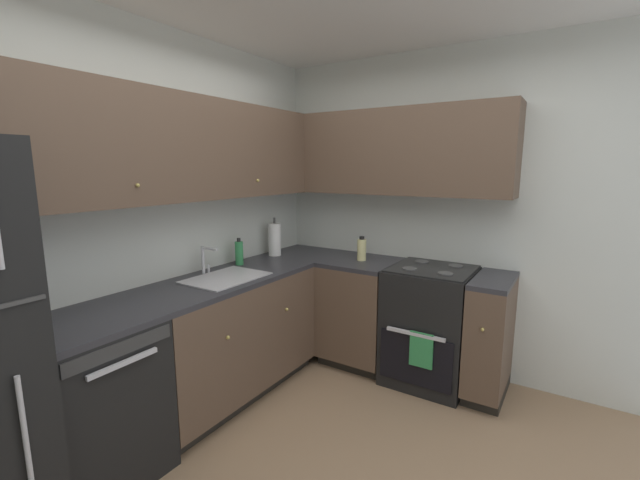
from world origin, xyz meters
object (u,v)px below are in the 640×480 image
oven_range (430,324)px  paper_towel_roll (275,239)px  soap_bottle (239,253)px  dishwasher (94,403)px  oil_bottle (362,249)px

oven_range → paper_towel_roll: size_ratio=3.04×
oven_range → paper_towel_roll: bearing=100.7°
oven_range → soap_bottle: bearing=116.6°
dishwasher → paper_towel_roll: (1.77, 0.16, 0.62)m
oven_range → oil_bottle: size_ratio=5.19×
dishwasher → oven_range: (2.02, -1.19, 0.02)m
oven_range → paper_towel_roll: (-0.26, 1.35, 0.59)m
dishwasher → soap_bottle: (1.34, 0.18, 0.57)m
oven_range → dishwasher: bearing=149.5°
dishwasher → soap_bottle: 1.46m
oven_range → paper_towel_roll: paper_towel_roll is taller
dishwasher → soap_bottle: bearing=7.7°
oven_range → soap_bottle: soap_bottle is taller
soap_bottle → paper_towel_roll: (0.43, -0.02, 0.05)m
oil_bottle → paper_towel_roll: bearing=107.6°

